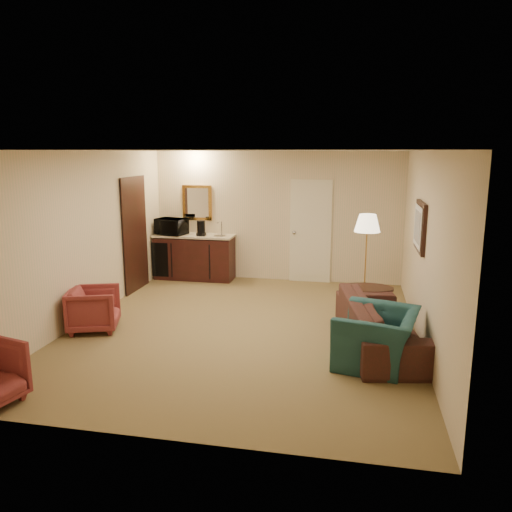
{
  "coord_description": "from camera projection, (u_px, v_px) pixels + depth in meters",
  "views": [
    {
      "loc": [
        1.57,
        -6.88,
        2.59
      ],
      "look_at": [
        0.09,
        0.5,
        1.01
      ],
      "focal_mm": 35.0,
      "sensor_mm": 36.0,
      "label": 1
    }
  ],
  "objects": [
    {
      "name": "ground",
      "position": [
        244.0,
        328.0,
        7.43
      ],
      "size": [
        6.0,
        6.0,
        0.0
      ],
      "primitive_type": "plane",
      "color": "olive",
      "rests_on": "ground"
    },
    {
      "name": "floor_lamp",
      "position": [
        366.0,
        261.0,
        8.27
      ],
      "size": [
        0.55,
        0.55,
        1.6
      ],
      "primitive_type": "cube",
      "rotation": [
        0.0,
        0.0,
        0.37
      ],
      "color": "gold",
      "rests_on": "ground"
    },
    {
      "name": "teal_armchair",
      "position": [
        377.0,
        329.0,
        6.11
      ],
      "size": [
        0.89,
        1.17,
        0.92
      ],
      "primitive_type": "imported",
      "rotation": [
        0.0,
        0.0,
        -1.79
      ],
      "color": "#1E474B",
      "rests_on": "ground"
    },
    {
      "name": "wetbar_cabinet",
      "position": [
        195.0,
        257.0,
        10.27
      ],
      "size": [
        1.64,
        0.58,
        0.92
      ],
      "primitive_type": "cube",
      "color": "#351211",
      "rests_on": "ground"
    },
    {
      "name": "microwave",
      "position": [
        171.0,
        225.0,
        10.16
      ],
      "size": [
        0.66,
        0.48,
        0.41
      ],
      "primitive_type": "imported",
      "rotation": [
        0.0,
        0.0,
        -0.26
      ],
      "color": "black",
      "rests_on": "wetbar_cabinet"
    },
    {
      "name": "coffee_table",
      "position": [
        367.0,
        301.0,
        8.0
      ],
      "size": [
        0.91,
        0.69,
        0.47
      ],
      "primitive_type": "cube",
      "rotation": [
        0.0,
        0.0,
        -0.18
      ],
      "color": "black",
      "rests_on": "ground"
    },
    {
      "name": "room_walls",
      "position": [
        248.0,
        208.0,
        7.84
      ],
      "size": [
        5.02,
        6.01,
        2.61
      ],
      "color": "beige",
      "rests_on": "ground"
    },
    {
      "name": "waste_bin",
      "position": [
        225.0,
        273.0,
        10.13
      ],
      "size": [
        0.32,
        0.32,
        0.34
      ],
      "primitive_type": "cylinder",
      "rotation": [
        0.0,
        0.0,
        -0.22
      ],
      "color": "black",
      "rests_on": "ground"
    },
    {
      "name": "sofa",
      "position": [
        381.0,
        315.0,
        6.68
      ],
      "size": [
        1.05,
        2.34,
        0.88
      ],
      "primitive_type": "imported",
      "rotation": [
        0.0,
        0.0,
        1.75
      ],
      "color": "black",
      "rests_on": "ground"
    },
    {
      "name": "rose_chair_near",
      "position": [
        94.0,
        307.0,
        7.32
      ],
      "size": [
        0.83,
        0.85,
        0.7
      ],
      "primitive_type": "imported",
      "rotation": [
        0.0,
        0.0,
        1.9
      ],
      "color": "brown",
      "rests_on": "ground"
    },
    {
      "name": "coffee_maker",
      "position": [
        201.0,
        228.0,
        10.03
      ],
      "size": [
        0.17,
        0.17,
        0.31
      ],
      "primitive_type": "cylinder",
      "rotation": [
        0.0,
        0.0,
        -0.05
      ],
      "color": "black",
      "rests_on": "wetbar_cabinet"
    }
  ]
}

